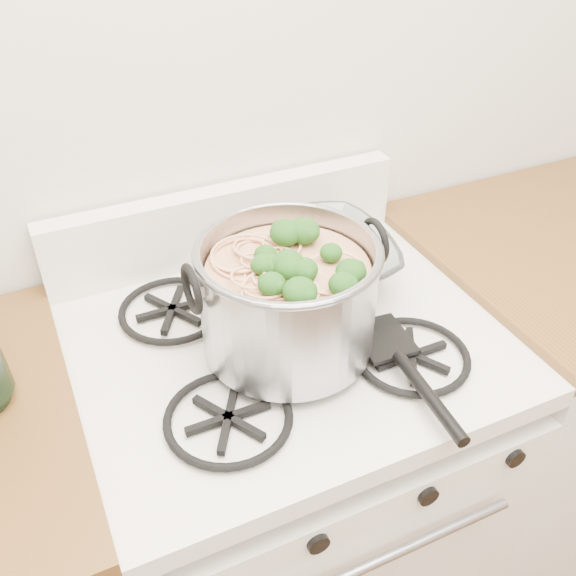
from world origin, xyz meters
The scene contains 5 objects.
gas_range centered at (0.00, 1.26, 0.44)m, with size 0.76×0.66×0.92m.
counter_left centered at (-0.51, 1.26, 0.46)m, with size 0.25×0.65×0.92m.
stock_pot centered at (-0.02, 1.23, 1.02)m, with size 0.34×0.31×0.21m.
spatula centered at (0.14, 1.16, 0.94)m, with size 0.29×0.31×0.02m, color black, non-canonical shape.
glass_bowl centered at (0.11, 1.39, 0.94)m, with size 0.13×0.13×0.03m, color white.
Camera 1 is at (-0.37, 0.46, 1.67)m, focal length 40.00 mm.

